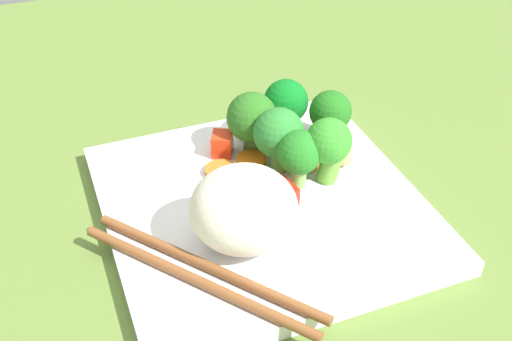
{
  "coord_description": "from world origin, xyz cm",
  "views": [
    {
      "loc": [
        -37.67,
        14.42,
        35.44
      ],
      "look_at": [
        1.48,
        -0.02,
        3.45
      ],
      "focal_mm": 43.71,
      "sensor_mm": 36.0,
      "label": 1
    }
  ],
  "objects_px": {
    "broccoli_floret_4": "(299,154)",
    "carrot_slice_0": "(253,180)",
    "square_plate": "(262,206)",
    "chopstick_pair": "(202,273)",
    "rice_mound": "(244,209)"
  },
  "relations": [
    {
      "from": "square_plate",
      "to": "rice_mound",
      "type": "height_order",
      "value": "rice_mound"
    },
    {
      "from": "broccoli_floret_4",
      "to": "carrot_slice_0",
      "type": "xyz_separation_m",
      "value": [
        0.01,
        0.04,
        -0.03
      ]
    },
    {
      "from": "carrot_slice_0",
      "to": "rice_mound",
      "type": "bearing_deg",
      "value": 154.41
    },
    {
      "from": "square_plate",
      "to": "chopstick_pair",
      "type": "height_order",
      "value": "chopstick_pair"
    },
    {
      "from": "broccoli_floret_4",
      "to": "chopstick_pair",
      "type": "relative_size",
      "value": 0.32
    },
    {
      "from": "square_plate",
      "to": "chopstick_pair",
      "type": "distance_m",
      "value": 0.1
    },
    {
      "from": "square_plate",
      "to": "carrot_slice_0",
      "type": "distance_m",
      "value": 0.03
    },
    {
      "from": "broccoli_floret_4",
      "to": "rice_mound",
      "type": "bearing_deg",
      "value": 127.5
    },
    {
      "from": "carrot_slice_0",
      "to": "broccoli_floret_4",
      "type": "bearing_deg",
      "value": -112.56
    },
    {
      "from": "square_plate",
      "to": "rice_mound",
      "type": "xyz_separation_m",
      "value": [
        -0.04,
        0.03,
        0.04
      ]
    },
    {
      "from": "square_plate",
      "to": "broccoli_floret_4",
      "type": "xyz_separation_m",
      "value": [
        0.01,
        -0.04,
        0.04
      ]
    },
    {
      "from": "carrot_slice_0",
      "to": "chopstick_pair",
      "type": "distance_m",
      "value": 0.12
    },
    {
      "from": "rice_mound",
      "to": "chopstick_pair",
      "type": "xyz_separation_m",
      "value": [
        -0.02,
        0.04,
        -0.03
      ]
    },
    {
      "from": "carrot_slice_0",
      "to": "square_plate",
      "type": "bearing_deg",
      "value": 177.69
    },
    {
      "from": "carrot_slice_0",
      "to": "chopstick_pair",
      "type": "xyz_separation_m",
      "value": [
        -0.09,
        0.07,
        0.0
      ]
    }
  ]
}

